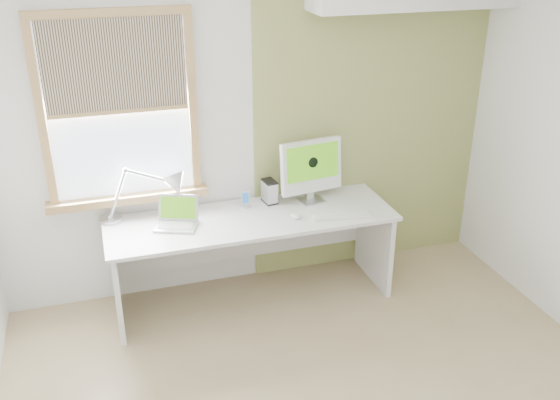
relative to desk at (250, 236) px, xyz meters
name	(u,v)px	position (x,y,z in m)	size (l,w,h in m)	color
room	(338,227)	(0.13, -1.44, 0.77)	(4.04, 3.54, 2.64)	tan
accent_wall	(371,119)	(1.13, 0.30, 0.77)	(2.00, 0.02, 2.60)	#979E53
window	(119,111)	(-0.87, 0.27, 1.01)	(1.20, 0.14, 1.42)	#AE834B
desk	(250,236)	(0.00, 0.00, 0.00)	(2.20, 0.70, 0.73)	silver
desk_lamp	(163,189)	(-0.62, 0.17, 0.41)	(0.72, 0.29, 0.41)	silver
laptop	(177,218)	(-0.56, -0.02, 0.25)	(0.37, 0.33, 0.21)	silver
phone_dock	(246,202)	(0.00, 0.13, 0.23)	(0.08, 0.08, 0.14)	silver
external_drive	(269,191)	(0.21, 0.16, 0.29)	(0.11, 0.15, 0.19)	silver
imac	(311,167)	(0.54, 0.10, 0.48)	(0.52, 0.20, 0.51)	silver
keyboard	(342,215)	(0.67, -0.26, 0.21)	(0.47, 0.20, 0.02)	white
mouse	(295,216)	(0.31, -0.18, 0.21)	(0.06, 0.11, 0.03)	white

